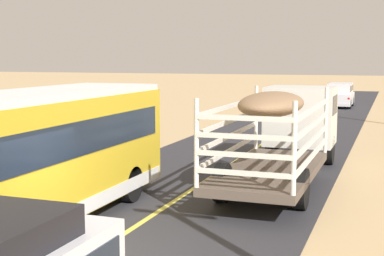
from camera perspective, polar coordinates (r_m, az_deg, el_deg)
livestock_truck at (r=19.55m, az=9.98°, el=0.53°), size 2.53×9.70×3.02m
bus at (r=13.38m, az=-16.71°, el=-2.91°), size 2.54×10.00×3.21m
car_far at (r=46.87m, az=14.81°, el=3.37°), size 1.90×4.62×1.93m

